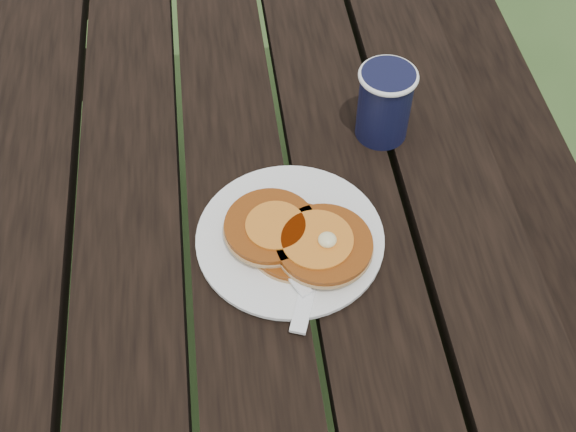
{
  "coord_description": "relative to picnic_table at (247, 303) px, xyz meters",
  "views": [
    {
      "loc": [
        -0.01,
        -0.69,
        1.52
      ],
      "look_at": [
        0.06,
        -0.14,
        0.8
      ],
      "focal_mm": 45.0,
      "sensor_mm": 36.0,
      "label": 1
    }
  ],
  "objects": [
    {
      "name": "ground",
      "position": [
        0.0,
        0.0,
        -0.37
      ],
      "size": [
        60.0,
        60.0,
        0.0
      ],
      "primitive_type": "plane",
      "color": "#314A1F",
      "rests_on": "ground"
    },
    {
      "name": "picnic_table",
      "position": [
        0.0,
        0.0,
        0.0
      ],
      "size": [
        1.36,
        1.8,
        0.75
      ],
      "color": "black",
      "rests_on": "ground"
    },
    {
      "name": "plate",
      "position": [
        0.06,
        -0.14,
        0.39
      ],
      "size": [
        0.32,
        0.32,
        0.01
      ],
      "primitive_type": "cylinder",
      "rotation": [
        0.0,
        0.0,
        -0.42
      ],
      "color": "white",
      "rests_on": "picnic_table"
    },
    {
      "name": "pancake_stack",
      "position": [
        0.07,
        -0.15,
        0.41
      ],
      "size": [
        0.19,
        0.16,
        0.04
      ],
      "rotation": [
        0.0,
        0.0,
        -0.25
      ],
      "color": "#8B3F0F",
      "rests_on": "plate"
    },
    {
      "name": "knife",
      "position": [
        0.08,
        -0.2,
        0.39
      ],
      "size": [
        0.08,
        0.18,
        0.0
      ],
      "primitive_type": "cube",
      "rotation": [
        0.0,
        0.0,
        -0.35
      ],
      "color": "white",
      "rests_on": "plate"
    },
    {
      "name": "fork",
      "position": [
        0.05,
        -0.19,
        0.4
      ],
      "size": [
        0.1,
        0.16,
        0.01
      ],
      "primitive_type": null,
      "rotation": [
        0.0,
        0.0,
        0.47
      ],
      "color": "white",
      "rests_on": "plate"
    },
    {
      "name": "coffee_cup",
      "position": [
        0.22,
        0.04,
        0.45
      ],
      "size": [
        0.08,
        0.08,
        0.11
      ],
      "rotation": [
        0.0,
        0.0,
        -0.16
      ],
      "color": "black",
      "rests_on": "picnic_table"
    }
  ]
}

